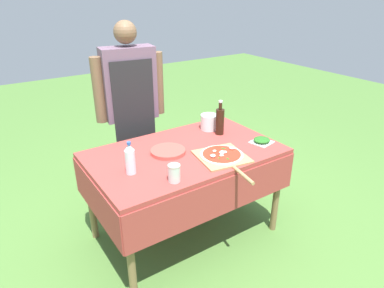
{
  "coord_description": "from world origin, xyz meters",
  "views": [
    {
      "loc": [
        -1.22,
        -1.91,
        1.85
      ],
      "look_at": [
        0.06,
        0.0,
        0.79
      ],
      "focal_mm": 32.0,
      "sensor_mm": 36.0,
      "label": 1
    }
  ],
  "objects": [
    {
      "name": "ground_plane",
      "position": [
        0.0,
        0.0,
        0.0
      ],
      "size": [
        12.0,
        12.0,
        0.0
      ],
      "primitive_type": "plane",
      "color": "#517F38"
    },
    {
      "name": "herb_container",
      "position": [
        0.58,
        -0.21,
        0.77
      ],
      "size": [
        0.18,
        0.18,
        0.04
      ],
      "rotation": [
        0.0,
        0.0,
        0.21
      ],
      "color": "silver",
      "rests_on": "prep_table"
    },
    {
      "name": "oil_bottle",
      "position": [
        0.41,
        0.11,
        0.86
      ],
      "size": [
        0.07,
        0.07,
        0.29
      ],
      "color": "black",
      "rests_on": "prep_table"
    },
    {
      "name": "mixing_tub",
      "position": [
        0.4,
        0.24,
        0.81
      ],
      "size": [
        0.14,
        0.14,
        0.13
      ],
      "primitive_type": "cylinder",
      "color": "silver",
      "rests_on": "prep_table"
    },
    {
      "name": "water_bottle",
      "position": [
        -0.47,
        -0.08,
        0.85
      ],
      "size": [
        0.07,
        0.07,
        0.22
      ],
      "color": "silver",
      "rests_on": "prep_table"
    },
    {
      "name": "prep_table",
      "position": [
        0.0,
        0.0,
        0.66
      ],
      "size": [
        1.4,
        0.87,
        0.75
      ],
      "color": "#A83D38",
      "rests_on": "ground"
    },
    {
      "name": "plate_stack",
      "position": [
        -0.12,
        0.04,
        0.76
      ],
      "size": [
        0.26,
        0.26,
        0.02
      ],
      "color": "#DB4C42",
      "rests_on": "prep_table"
    },
    {
      "name": "sauce_jar",
      "position": [
        -0.29,
        -0.32,
        0.8
      ],
      "size": [
        0.08,
        0.08,
        0.11
      ],
      "color": "silver",
      "rests_on": "prep_table"
    },
    {
      "name": "person_cook",
      "position": [
        -0.09,
        0.72,
        0.95
      ],
      "size": [
        0.6,
        0.25,
        1.62
      ],
      "rotation": [
        0.0,
        0.0,
        3.0
      ],
      "color": "#70604C",
      "rests_on": "ground"
    },
    {
      "name": "pizza_on_peel",
      "position": [
        0.16,
        -0.24,
        0.76
      ],
      "size": [
        0.38,
        0.59,
        0.05
      ],
      "rotation": [
        0.0,
        0.0,
        -0.17
      ],
      "color": "tan",
      "rests_on": "prep_table"
    }
  ]
}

